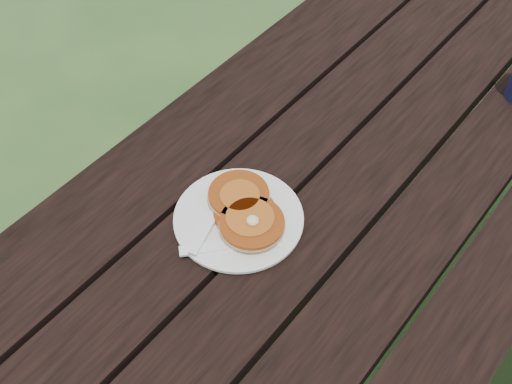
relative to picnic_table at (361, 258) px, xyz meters
The scene contains 6 objects.
ground 0.37m from the picnic_table, ahead, with size 60.00×60.00×0.00m, color #2F5123.
picnic_table is the anchor object (origin of this frame).
plate 0.51m from the picnic_table, 109.95° to the right, with size 0.23×0.23×0.01m, color white.
pancake_stack 0.52m from the picnic_table, 109.37° to the right, with size 0.17×0.15×0.04m.
knife 0.55m from the picnic_table, 102.92° to the right, with size 0.02×0.18×0.01m, color white.
fork 0.57m from the picnic_table, 110.01° to the right, with size 0.03×0.16×0.01m, color white, non-canonical shape.
Camera 1 is at (0.35, -0.84, 1.67)m, focal length 45.00 mm.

